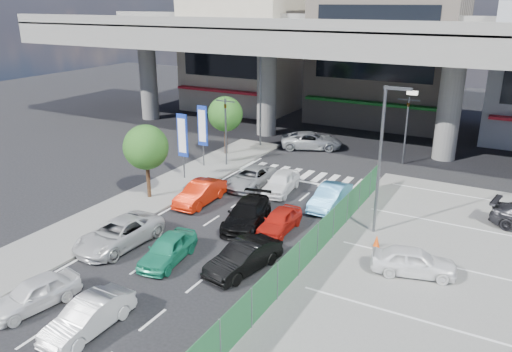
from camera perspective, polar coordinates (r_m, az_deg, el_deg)
The scene contains 29 objects.
ground at distance 25.84m, azimuth -5.85°, elevation -8.26°, with size 120.00×120.00×0.00m, color black.
parking_lot at distance 23.98m, azimuth 19.90°, elevation -11.69°, with size 12.00×28.00×0.06m, color slate.
sidewalk_left at distance 32.66m, azimuth -12.05°, elevation -2.40°, with size 4.00×30.00×0.12m, color slate.
fence_run at distance 23.94m, azimuth 6.10°, elevation -8.21°, with size 0.16×22.00×1.80m, color #1E5A2F, non-canonical shape.
expressway at distance 42.91m, azimuth 11.11°, elevation 14.79°, with size 64.00×14.00×10.75m.
building_west at distance 58.75m, azimuth -1.23°, elevation 14.06°, with size 12.00×10.90×13.00m.
building_center at distance 53.52m, azimuth 14.82°, elevation 14.00°, with size 14.00×10.90×15.00m.
traffic_light_left at distance 37.21m, azimuth -3.50°, elevation 6.92°, with size 1.60×1.24×5.20m.
traffic_light_right at distance 39.31m, azimuth 16.93°, elevation 6.80°, with size 1.60×1.24×5.20m.
street_lamp_right at distance 26.42m, azimuth 14.42°, elevation 3.01°, with size 1.65×0.22×8.00m.
street_lamp_left at distance 42.20m, azimuth 0.72°, elevation 9.60°, with size 1.65×0.22×8.00m.
signboard_near at distance 34.78m, azimuth -8.40°, elevation 4.38°, with size 0.80×0.14×4.70m.
signboard_far at distance 37.35m, azimuth -6.13°, elevation 5.52°, with size 0.80×0.14×4.70m.
tree_near at distance 31.60m, azimuth -12.47°, elevation 3.21°, with size 2.80×2.80×4.80m.
tree_far at distance 40.23m, azimuth -3.53°, elevation 7.07°, with size 2.80×2.80×4.80m.
van_white_back_left at distance 22.84m, azimuth -24.01°, elevation -12.16°, with size 1.50×3.74×1.27m, color white.
hatch_white_back_mid at distance 20.64m, azimuth -18.61°, elevation -14.97°, with size 1.36×3.89×1.28m, color silver.
sedan_white_mid_left at distance 26.63m, azimuth -15.40°, elevation -6.36°, with size 2.29×4.97×1.38m, color silver.
taxi_teal_mid at distance 24.63m, azimuth -10.05°, elevation -8.22°, with size 1.55×3.85×1.31m, color #21946D.
hatch_black_mid_right at distance 23.45m, azimuth -1.43°, elevation -9.30°, with size 1.46×4.19×1.38m, color black.
taxi_orange_left at distance 31.11m, azimuth -6.39°, elevation -1.95°, with size 1.46×4.19×1.38m, color red.
sedan_black_mid at distance 27.94m, azimuth -1.05°, elevation -4.37°, with size 1.93×4.76×1.38m, color black.
taxi_orange_right at distance 27.34m, azimuth 2.71°, elevation -5.11°, with size 1.45×3.62×1.23m, color red.
wagon_silver_front_left at distance 33.77m, azimuth -0.57°, elevation -0.19°, with size 2.09×4.54×1.26m, color gray.
sedan_white_front_mid at distance 32.78m, azimuth 2.86°, elevation -0.72°, with size 1.63×4.05×1.38m, color white.
kei_truck_front_right at distance 30.66m, azimuth 8.50°, elevation -2.37°, with size 1.46×4.19×1.38m, color #5BB4F4.
crossing_wagon_silver at distance 42.78m, azimuth 6.35°, elevation 4.05°, with size 2.36×5.13×1.42m, color #A5A9AC.
parked_sedan_white at distance 24.20m, azimuth 17.57°, elevation -9.26°, with size 1.54×3.83×1.31m, color white.
traffic_cone at distance 26.31m, azimuth 13.61°, elevation -7.23°, with size 0.35×0.35×0.68m, color #D0420B.
Camera 1 is at (13.25, -18.69, 11.95)m, focal length 35.00 mm.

